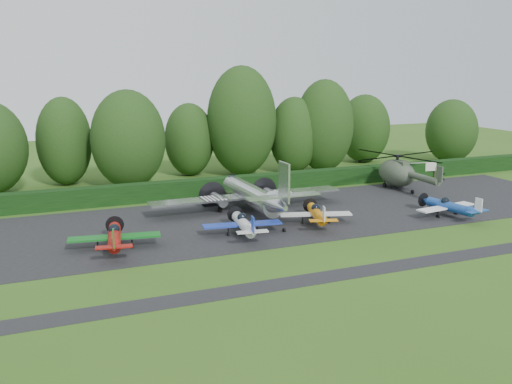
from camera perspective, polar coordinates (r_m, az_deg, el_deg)
name	(u,v)px	position (r m, az deg, el deg)	size (l,w,h in m)	color
ground	(321,247)	(45.97, 6.54, -5.49)	(160.00, 160.00, 0.00)	#315718
apron	(270,217)	(54.55, 1.46, -2.53)	(70.00, 18.00, 0.01)	black
taxiway_verge	(363,271)	(41.13, 10.62, -7.81)	(70.00, 2.00, 0.00)	black
hedgerow	(231,194)	(64.47, -2.51, -0.20)	(90.00, 1.60, 2.00)	black
transport_plane	(252,195)	(55.71, -0.38, -0.33)	(19.85, 15.22, 6.36)	silver
light_plane_red	(114,237)	(45.83, -13.98, -4.35)	(7.09, 7.46, 2.73)	maroon
light_plane_white	(243,224)	(48.25, -1.27, -3.19)	(6.79, 7.14, 2.61)	silver
light_plane_orange	(316,214)	(51.97, 6.07, -2.16)	(6.55, 6.89, 2.52)	orange
light_plane_blue	(450,206)	(57.33, 18.79, -1.37)	(6.62, 6.96, 2.54)	navy
helicopter	(397,171)	(68.87, 13.94, 2.09)	(12.47, 14.60, 4.02)	#343D2F
sign_board	(423,168)	(76.38, 16.39, 2.35)	(3.64, 0.14, 2.05)	#3F3326
tree_0	(189,140)	(75.32, -6.68, 5.23)	(6.44, 6.44, 9.51)	black
tree_1	(324,126)	(78.31, 6.83, 6.59)	(7.92, 7.92, 12.49)	black
tree_2	(242,121)	(74.82, -1.43, 7.10)	(9.09, 9.09, 14.28)	black
tree_3	(64,141)	(72.32, -18.64, 4.81)	(6.47, 6.47, 10.64)	black
tree_6	(451,131)	(90.14, 18.96, 5.78)	(7.59, 7.59, 9.41)	black
tree_7	(128,139)	(68.43, -12.67, 5.16)	(8.66, 8.66, 11.56)	black
tree_8	(364,129)	(86.93, 10.77, 6.25)	(7.61, 7.61, 10.11)	black
tree_9	(294,135)	(77.18, 3.83, 5.71)	(6.74, 6.74, 10.20)	black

